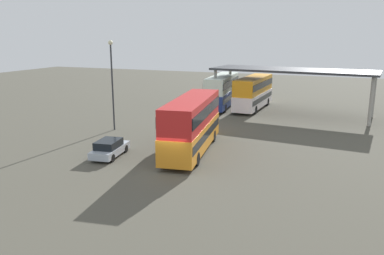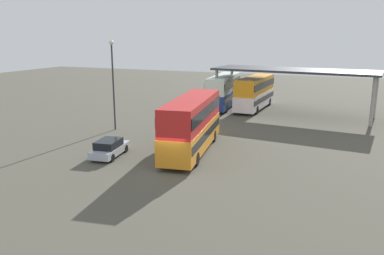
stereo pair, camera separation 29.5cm
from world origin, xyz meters
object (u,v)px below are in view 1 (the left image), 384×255
at_px(parked_hatchback, 109,148).
at_px(double_decker_mid_row, 253,92).
at_px(double_decker_near_canopy, 222,90).
at_px(lamppost_tall, 112,75).
at_px(double_decker_main, 192,123).

bearing_deg(parked_hatchback, double_decker_mid_row, -21.81).
height_order(double_decker_near_canopy, double_decker_mid_row, double_decker_near_canopy).
bearing_deg(double_decker_mid_row, lamppost_tall, 149.72).
distance_m(double_decker_main, double_decker_near_canopy, 20.27).
bearing_deg(double_decker_main, double_decker_mid_row, -9.33).
height_order(double_decker_main, double_decker_mid_row, double_decker_main).
height_order(parked_hatchback, double_decker_mid_row, double_decker_mid_row).
bearing_deg(double_decker_near_canopy, parked_hatchback, 170.53).
distance_m(parked_hatchback, double_decker_mid_row, 24.64).
distance_m(double_decker_near_canopy, lamppost_tall, 17.34).
relative_size(double_decker_main, double_decker_near_canopy, 1.03).
relative_size(double_decker_mid_row, lamppost_tall, 1.19).
xyz_separation_m(double_decker_main, double_decker_mid_row, (0.20, 20.26, -0.17)).
height_order(double_decker_main, parked_hatchback, double_decker_main).
relative_size(parked_hatchback, double_decker_near_canopy, 0.39).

